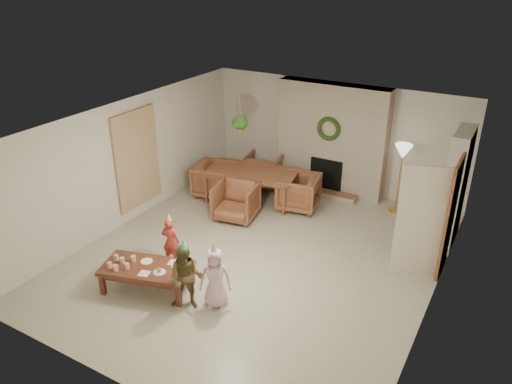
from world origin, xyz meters
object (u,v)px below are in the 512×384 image
Objects in this scene: dining_chair_left at (215,180)px; dining_chair_near at (236,201)px; dining_table at (251,186)px; dining_chair_right at (298,192)px; dining_chair_far at (263,171)px; child_red at (171,241)px; child_pink at (215,278)px; coffee_table_top at (147,268)px; child_plaid at (186,277)px.

dining_chair_near is at bearing -135.00° from dining_chair_left.
dining_table is 2.34× the size of dining_chair_near.
dining_chair_far is at bearing -128.66° from dining_chair_right.
dining_chair_right is at bearing -122.17° from child_red.
child_pink reaches higher than dining_chair_near.
child_plaid is at bearing -19.33° from coffee_table_top.
dining_chair_far is 4.53m from coffee_table_top.
dining_chair_left is 0.84× the size of child_pink.
child_plaid is at bearing -84.54° from dining_table.
dining_chair_left is (-0.86, -0.15, 0.04)m from dining_table.
coffee_table_top is 1.21m from child_pink.
dining_chair_near is (0.15, -0.86, 0.04)m from dining_table.
dining_chair_far is at bearing 90.00° from dining_chair_near.
dining_chair_far is 4.71m from child_plaid.
dining_table is at bearing 82.63° from child_plaid.
dining_chair_near is at bearing 84.23° from child_plaid.
child_plaid reaches higher than dining_chair_near.
child_pink is (1.54, -4.30, 0.12)m from dining_chair_far.
dining_table is 3.66m from coffee_table_top.
dining_table is 1.38× the size of coffee_table_top.
child_red reaches higher than dining_chair_far.
child_red is (-1.03, -3.04, 0.05)m from dining_chair_right.
dining_chair_left is 0.59× the size of coffee_table_top.
dining_chair_left is at bearing 135.00° from dining_chair_near.
dining_table is at bearing 76.67° from coffee_table_top.
dining_chair_near is at bearing 86.05° from child_pink.
child_plaid reaches higher than child_red.
child_red is 1.47m from child_pink.
dining_chair_left is 2.84m from child_red.
child_red is (0.90, -2.69, 0.05)m from dining_chair_left.
child_red is at bearing -28.80° from dining_chair_right.
child_red is at bearing 126.69° from child_pink.
dining_chair_left is at bearing 90.33° from coffee_table_top.
child_pink reaches higher than dining_table.
child_pink reaches higher than child_red.
dining_table is at bearing -102.60° from child_red.
child_plaid reaches higher than dining_chair_right.
dining_chair_far and dining_chair_right have the same top height.
child_pink is (1.23, -2.58, 0.12)m from dining_chair_near.
child_red is at bearing 84.42° from coffee_table_top.
coffee_table_top is (0.05, -2.80, 0.02)m from dining_chair_near.
dining_chair_near is at bearing -51.34° from dining_chair_right.
dining_chair_left is at bearing 45.00° from dining_chair_far.
dining_table is at bearing 90.00° from dining_chair_far.
dining_table is 2.34× the size of dining_chair_right.
dining_chair_near reaches higher than coffee_table_top.
dining_chair_left is (-1.01, 0.70, 0.00)m from dining_chair_near.
child_plaid is at bearing 125.73° from child_red.
dining_chair_near is 2.80m from coffee_table_top.
child_red is (0.04, -2.85, 0.09)m from dining_table.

